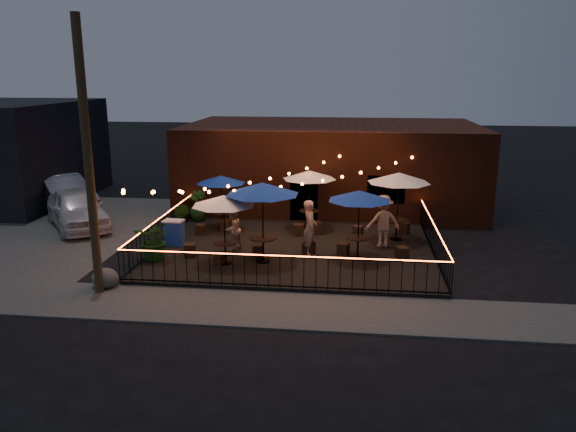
% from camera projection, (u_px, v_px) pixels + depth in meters
% --- Properties ---
extents(ground, '(110.00, 110.00, 0.00)m').
position_uv_depth(ground, '(288.00, 270.00, 18.78)').
color(ground, black).
rests_on(ground, ground).
extents(patio, '(10.00, 8.00, 0.15)m').
position_uv_depth(patio, '(294.00, 250.00, 20.69)').
color(patio, black).
rests_on(patio, ground).
extents(sidewalk, '(18.00, 2.50, 0.05)m').
position_uv_depth(sidewalk, '(274.00, 309.00, 15.65)').
color(sidewalk, '#3D3B38').
rests_on(sidewalk, ground).
extents(parking_lot, '(11.00, 12.00, 0.02)m').
position_uv_depth(parking_lot, '(20.00, 227.00, 23.98)').
color(parking_lot, '#3D3B38').
rests_on(parking_lot, ground).
extents(brick_building, '(14.00, 8.00, 4.00)m').
position_uv_depth(brick_building, '(331.00, 164.00, 27.78)').
color(brick_building, '#3E1C10').
rests_on(brick_building, ground).
extents(utility_pole, '(0.26, 0.26, 8.00)m').
position_uv_depth(utility_pole, '(88.00, 161.00, 15.89)').
color(utility_pole, '#372A16').
rests_on(utility_pole, ground).
extents(fence_front, '(10.00, 0.04, 1.04)m').
position_uv_depth(fence_front, '(280.00, 272.00, 16.69)').
color(fence_front, black).
rests_on(fence_front, patio).
extents(fence_left, '(0.04, 8.00, 1.04)m').
position_uv_depth(fence_left, '(162.00, 230.00, 21.10)').
color(fence_left, black).
rests_on(fence_left, patio).
extents(fence_right, '(0.04, 8.00, 1.04)m').
position_uv_depth(fence_right, '(434.00, 239.00, 19.98)').
color(fence_right, black).
rests_on(fence_right, patio).
extents(festoon_lights, '(10.02, 8.72, 1.32)m').
position_uv_depth(festoon_lights, '(265.00, 186.00, 19.90)').
color(festoon_lights, orange).
rests_on(festoon_lights, ground).
extents(cafe_table_0, '(2.64, 2.64, 2.36)m').
position_uv_depth(cafe_table_0, '(224.00, 201.00, 18.49)').
color(cafe_table_0, black).
rests_on(cafe_table_0, patio).
extents(cafe_table_1, '(2.63, 2.63, 2.22)m').
position_uv_depth(cafe_table_1, '(221.00, 180.00, 22.78)').
color(cafe_table_1, black).
rests_on(cafe_table_1, patio).
extents(cafe_table_2, '(3.26, 3.26, 2.75)m').
position_uv_depth(cafe_table_2, '(262.00, 190.00, 18.57)').
color(cafe_table_2, black).
rests_on(cafe_table_2, patio).
extents(cafe_table_3, '(2.41, 2.41, 2.42)m').
position_uv_depth(cafe_table_3, '(309.00, 176.00, 22.78)').
color(cafe_table_3, black).
rests_on(cafe_table_3, patio).
extents(cafe_table_4, '(2.88, 2.88, 2.41)m').
position_uv_depth(cafe_table_4, '(359.00, 197.00, 18.99)').
color(cafe_table_4, black).
rests_on(cafe_table_4, patio).
extents(cafe_table_5, '(2.89, 2.89, 2.63)m').
position_uv_depth(cafe_table_5, '(399.00, 179.00, 21.10)').
color(cafe_table_5, black).
rests_on(cafe_table_5, patio).
extents(bistro_chair_0, '(0.46, 0.46, 0.46)m').
position_uv_depth(bistro_chair_0, '(190.00, 250.00, 19.67)').
color(bistro_chair_0, black).
rests_on(bistro_chair_0, patio).
extents(bistro_chair_1, '(0.44, 0.44, 0.40)m').
position_uv_depth(bistro_chair_1, '(220.00, 258.00, 18.98)').
color(bistro_chair_1, black).
rests_on(bistro_chair_1, patio).
extents(bistro_chair_2, '(0.35, 0.35, 0.40)m').
position_uv_depth(bistro_chair_2, '(201.00, 229.00, 22.37)').
color(bistro_chair_2, black).
rests_on(bistro_chair_2, patio).
extents(bistro_chair_3, '(0.43, 0.43, 0.46)m').
position_uv_depth(bistro_chair_3, '(226.00, 225.00, 22.84)').
color(bistro_chair_3, black).
rests_on(bistro_chair_3, patio).
extents(bistro_chair_4, '(0.48, 0.48, 0.46)m').
position_uv_depth(bistro_chair_4, '(258.00, 251.00, 19.59)').
color(bistro_chair_4, black).
rests_on(bistro_chair_4, patio).
extents(bistro_chair_5, '(0.48, 0.48, 0.45)m').
position_uv_depth(bistro_chair_5, '(309.00, 248.00, 19.93)').
color(bistro_chair_5, black).
rests_on(bistro_chair_5, patio).
extents(bistro_chair_6, '(0.41, 0.41, 0.46)m').
position_uv_depth(bistro_chair_6, '(298.00, 230.00, 22.24)').
color(bistro_chair_6, black).
rests_on(bistro_chair_6, patio).
extents(bistro_chair_7, '(0.54, 0.54, 0.49)m').
position_uv_depth(bistro_chair_7, '(316.00, 228.00, 22.45)').
color(bistro_chair_7, black).
rests_on(bistro_chair_7, patio).
extents(bistro_chair_8, '(0.47, 0.47, 0.43)m').
position_uv_depth(bistro_chair_8, '(343.00, 249.00, 19.81)').
color(bistro_chair_8, black).
rests_on(bistro_chair_8, patio).
extents(bistro_chair_9, '(0.49, 0.49, 0.45)m').
position_uv_depth(bistro_chair_9, '(402.00, 253.00, 19.36)').
color(bistro_chair_9, black).
rests_on(bistro_chair_9, patio).
extents(bistro_chair_10, '(0.42, 0.42, 0.41)m').
position_uv_depth(bistro_chair_10, '(358.00, 231.00, 22.15)').
color(bistro_chair_10, black).
rests_on(bistro_chair_10, patio).
extents(bistro_chair_11, '(0.49, 0.49, 0.45)m').
position_uv_depth(bistro_chair_11, '(404.00, 228.00, 22.53)').
color(bistro_chair_11, black).
rests_on(bistro_chair_11, patio).
extents(patron_a, '(0.55, 0.76, 1.96)m').
position_uv_depth(patron_a, '(310.00, 228.00, 19.75)').
color(patron_a, '#DDB98D').
rests_on(patron_a, patio).
extents(patron_b, '(0.83, 0.91, 1.53)m').
position_uv_depth(patron_b, '(233.00, 229.00, 20.33)').
color(patron_b, '#D4A08B').
rests_on(patron_b, patio).
extents(patron_c, '(1.40, 1.00, 1.95)m').
position_uv_depth(patron_c, '(383.00, 221.00, 20.60)').
color(patron_c, '#D7A890').
rests_on(patron_c, patio).
extents(potted_shrub_a, '(1.32, 1.15, 1.45)m').
position_uv_depth(potted_shrub_a, '(155.00, 240.00, 19.18)').
color(potted_shrub_a, '#1B3D0F').
rests_on(potted_shrub_a, patio).
extents(potted_shrub_b, '(0.75, 0.60, 1.36)m').
position_uv_depth(potted_shrub_b, '(180.00, 220.00, 21.91)').
color(potted_shrub_b, '#133910').
rests_on(potted_shrub_b, patio).
extents(potted_shrub_c, '(0.78, 0.78, 1.31)m').
position_uv_depth(potted_shrub_c, '(198.00, 206.00, 24.38)').
color(potted_shrub_c, '#0F3C0F').
rests_on(potted_shrub_c, patio).
extents(cooler, '(0.77, 0.58, 0.96)m').
position_uv_depth(cooler, '(174.00, 232.00, 20.93)').
color(cooler, '#1E42AF').
rests_on(cooler, patio).
extents(boulder, '(0.92, 0.81, 0.67)m').
position_uv_depth(boulder, '(105.00, 278.00, 17.13)').
color(boulder, '#41423D').
rests_on(boulder, ground).
extents(car_white, '(4.54, 5.09, 1.67)m').
position_uv_depth(car_white, '(77.00, 208.00, 23.77)').
color(car_white, silver).
rests_on(car_white, ground).
extents(car_silver, '(4.96, 4.91, 1.70)m').
position_uv_depth(car_silver, '(63.00, 193.00, 26.65)').
color(car_silver, '#A7A7B0').
rests_on(car_silver, ground).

